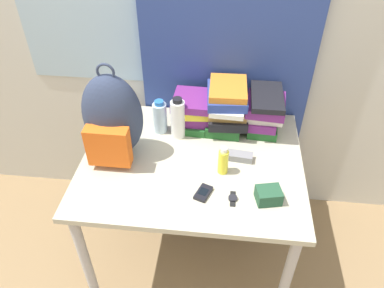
{
  "coord_description": "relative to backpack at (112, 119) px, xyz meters",
  "views": [
    {
      "loc": [
        0.15,
        -0.94,
        2.02
      ],
      "look_at": [
        0.0,
        0.44,
        0.86
      ],
      "focal_mm": 35.0,
      "sensor_mm": 36.0,
      "label": 1
    }
  ],
  "objects": [
    {
      "name": "wall_back",
      "position": [
        0.38,
        0.52,
        0.28
      ],
      "size": [
        6.0,
        0.06,
        2.5
      ],
      "color": "beige",
      "rests_on": "ground_plane"
    },
    {
      "name": "wristwatch",
      "position": [
        0.59,
        -0.25,
        -0.21
      ],
      "size": [
        0.04,
        0.09,
        0.01
      ],
      "color": "black",
      "rests_on": "desk"
    },
    {
      "name": "desk",
      "position": [
        0.38,
        -0.01,
        -0.3
      ],
      "size": [
        1.1,
        0.88,
        0.76
      ],
      "color": "#B7B299",
      "rests_on": "ground_plane"
    },
    {
      "name": "sunglasses_case",
      "position": [
        0.61,
        0.02,
        -0.2
      ],
      "size": [
        0.16,
        0.07,
        0.04
      ],
      "color": "gray",
      "rests_on": "desk"
    },
    {
      "name": "sports_bottle",
      "position": [
        0.29,
        0.18,
        -0.1
      ],
      "size": [
        0.07,
        0.07,
        0.24
      ],
      "color": "white",
      "rests_on": "desk"
    },
    {
      "name": "cell_phone",
      "position": [
        0.46,
        -0.24,
        -0.21
      ],
      "size": [
        0.09,
        0.11,
        0.02
      ],
      "color": "black",
      "rests_on": "desk"
    },
    {
      "name": "curtain_blue",
      "position": [
        0.52,
        0.46,
        0.28
      ],
      "size": [
        0.93,
        0.04,
        2.5
      ],
      "color": "navy",
      "rests_on": "ground_plane"
    },
    {
      "name": "water_bottle",
      "position": [
        0.19,
        0.21,
        -0.12
      ],
      "size": [
        0.07,
        0.07,
        0.19
      ],
      "color": "silver",
      "rests_on": "desk"
    },
    {
      "name": "book_stack_right",
      "position": [
        0.74,
        0.28,
        -0.1
      ],
      "size": [
        0.22,
        0.28,
        0.22
      ],
      "color": "#1E5623",
      "rests_on": "desk"
    },
    {
      "name": "book_stack_center",
      "position": [
        0.54,
        0.28,
        -0.08
      ],
      "size": [
        0.23,
        0.29,
        0.26
      ],
      "color": "#1E5623",
      "rests_on": "desk"
    },
    {
      "name": "backpack",
      "position": [
        0.0,
        0.0,
        0.0
      ],
      "size": [
        0.29,
        0.25,
        0.5
      ],
      "color": "#2D3851",
      "rests_on": "desk"
    },
    {
      "name": "book_stack_left",
      "position": [
        0.36,
        0.28,
        -0.12
      ],
      "size": [
        0.23,
        0.23,
        0.18
      ],
      "color": "#1E5623",
      "rests_on": "desk"
    },
    {
      "name": "camera_pouch",
      "position": [
        0.75,
        -0.24,
        -0.18
      ],
      "size": [
        0.12,
        0.11,
        0.06
      ],
      "color": "#234C33",
      "rests_on": "desk"
    },
    {
      "name": "sunscreen_bottle",
      "position": [
        0.54,
        -0.08,
        -0.15
      ],
      "size": [
        0.05,
        0.05,
        0.15
      ],
      "color": "yellow",
      "rests_on": "desk"
    }
  ]
}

